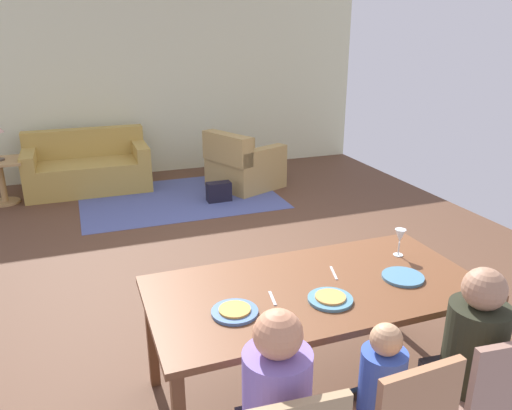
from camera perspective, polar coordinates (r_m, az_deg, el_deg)
ground_plane at (r=5.20m, az=-3.49°, el=-5.24°), size 6.48×6.50×0.02m
back_wall at (r=7.98m, az=-10.82°, el=13.38°), size 6.48×0.10×2.70m
dining_table at (r=2.99m, az=6.80°, el=-10.31°), size 1.94×0.96×0.76m
plate_near_man at (r=2.67m, az=-2.46°, el=-12.18°), size 0.25×0.25×0.02m
pizza_near_man at (r=2.67m, az=-2.47°, el=-11.91°), size 0.17×0.17×0.01m
plate_near_child at (r=2.81m, az=8.53°, el=-10.67°), size 0.25×0.25×0.02m
pizza_near_child at (r=2.80m, az=8.55°, el=-10.41°), size 0.17×0.17×0.01m
plate_near_woman at (r=3.14m, az=16.53°, el=-7.94°), size 0.25×0.25×0.02m
wine_glass at (r=3.38m, az=16.22°, el=-3.55°), size 0.07×0.07×0.19m
fork at (r=2.80m, az=1.90°, el=-10.67°), size 0.04×0.15×0.01m
knife at (r=3.10m, az=8.92°, el=-7.73°), size 0.06×0.17×0.01m
person_child at (r=2.67m, az=13.51°, el=-21.83°), size 0.22×0.29×0.92m
dining_chair_woman at (r=2.82m, az=25.15°, el=-19.22°), size 0.46×0.46×0.87m
person_woman at (r=2.91m, az=22.91°, el=-17.03°), size 0.30×0.41×1.11m
area_rug at (r=6.81m, az=-8.74°, el=0.82°), size 2.60×1.80×0.01m
couch at (r=7.44m, az=-18.78°, el=4.01°), size 1.66×0.86×0.82m
armchair at (r=7.13m, az=-1.54°, el=4.53°), size 1.12×1.12×0.82m
side_table at (r=7.23m, az=-27.28°, el=3.02°), size 0.56×0.56×0.58m
handbag at (r=6.60m, az=-4.29°, el=1.53°), size 0.32×0.16×0.26m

